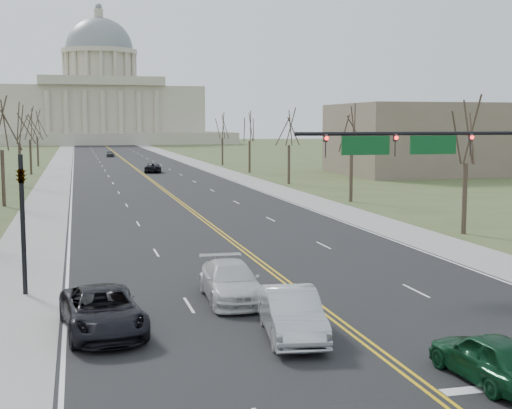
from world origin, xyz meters
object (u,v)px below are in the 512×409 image
signal_mast (432,155)px  car_nb_inner_lead (490,357)px  car_sb_inner_second (231,282)px  car_far_nb (153,168)px  car_sb_outer_lead (103,311)px  car_far_sb (110,154)px  car_sb_inner_lead (292,314)px  signal_left (22,208)px

signal_mast → car_nb_inner_lead: bearing=-111.4°
car_sb_inner_second → car_far_nb: 77.64m
car_sb_outer_lead → car_far_sb: bearing=81.4°
car_nb_inner_lead → car_sb_outer_lead: car_sb_outer_lead is taller
car_sb_inner_second → car_sb_inner_lead: bearing=-79.0°
car_far_nb → car_nb_inner_lead: bearing=96.9°
car_sb_inner_second → car_far_sb: 128.51m
signal_mast → car_sb_outer_lead: (-15.94, -6.50, -4.97)m
car_far_nb → signal_mast: bearing=101.2°
car_sb_inner_lead → car_far_sb: (0.17, 134.01, -0.15)m
signal_left → car_far_sb: 125.72m
signal_mast → car_sb_inner_second: 12.16m
signal_left → car_far_sb: signal_left is taller
car_nb_inner_lead → car_sb_inner_lead: size_ratio=0.84×
signal_left → car_nb_inner_lead: (13.44, -14.06, -2.98)m
signal_mast → car_sb_outer_lead: 17.92m
car_sb_inner_lead → car_far_sb: 134.01m
car_far_sb → car_sb_inner_second: bearing=-90.7°
signal_mast → car_sb_inner_lead: bearing=-138.2°
car_sb_inner_second → signal_left: bearing=160.5°
signal_mast → car_far_nb: 74.70m
signal_mast → car_sb_inner_second: (-10.64, -3.17, -4.97)m
car_nb_inner_lead → car_far_nb: size_ratio=0.81×
car_nb_inner_lead → car_far_nb: bearing=-94.4°
car_sb_outer_lead → car_sb_inner_second: car_sb_inner_second is taller
car_sb_outer_lead → car_far_sb: car_sb_outer_lead is taller
signal_left → car_far_sb: (9.41, 125.33, -3.02)m
signal_left → car_sb_inner_second: bearing=-20.9°
car_nb_inner_lead → car_sb_outer_lead: (-10.44, 7.56, 0.05)m
car_nb_inner_lead → car_sb_inner_lead: car_sb_inner_lead is taller
car_sb_inner_lead → car_far_nb: (3.98, 82.98, -0.10)m
car_sb_inner_lead → car_far_sb: car_sb_inner_lead is taller
car_sb_outer_lead → car_far_sb: 131.99m
car_nb_inner_lead → signal_left: bearing=-50.8°
car_sb_inner_lead → car_far_nb: size_ratio=0.96×
car_far_nb → car_sb_inner_lead: bearing=94.0°
signal_mast → car_sb_inner_lead: signal_mast is taller
car_nb_inner_lead → car_far_nb: 88.38m
car_sb_outer_lead → car_sb_inner_second: (5.30, 3.33, 0.01)m
car_nb_inner_lead → car_sb_inner_second: bearing=-69.3°
car_far_sb → car_sb_inner_lead: bearing=-90.3°
car_sb_inner_second → signal_mast: bearing=17.9°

